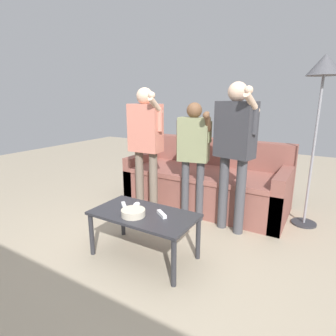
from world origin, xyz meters
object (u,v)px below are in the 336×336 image
at_px(couch, 207,183).
at_px(coffee_table, 144,219).
at_px(floor_lamp, 323,78).
at_px(player_left, 146,138).
at_px(player_center, 193,148).
at_px(game_remote_wand_near, 162,214).
at_px(game_remote_wand_far, 124,206).
at_px(player_right, 235,141).
at_px(snack_bowl, 133,213).
at_px(game_remote_nunchuk, 137,205).

bearing_deg(couch, coffee_table, -89.29).
relative_size(floor_lamp, player_left, 1.21).
relative_size(couch, player_center, 1.51).
distance_m(couch, game_remote_wand_near, 1.49).
relative_size(floor_lamp, game_remote_wand_far, 13.96).
relative_size(floor_lamp, player_right, 1.18).
bearing_deg(snack_bowl, game_remote_wand_near, 32.22).
xyz_separation_m(coffee_table, player_center, (0.02, 0.98, 0.51)).
distance_m(snack_bowl, game_remote_nunchuk, 0.20).
bearing_deg(coffee_table, game_remote_nunchuk, 149.41).
bearing_deg(player_left, coffee_table, -56.26).
distance_m(floor_lamp, player_center, 1.54).
xyz_separation_m(game_remote_nunchuk, player_right, (0.66, 0.85, 0.56)).
height_order(snack_bowl, game_remote_nunchuk, snack_bowl).
distance_m(coffee_table, snack_bowl, 0.14).
height_order(player_right, game_remote_wand_far, player_right).
bearing_deg(player_center, snack_bowl, -93.54).
distance_m(coffee_table, game_remote_nunchuk, 0.19).
bearing_deg(player_left, player_center, 16.33).
relative_size(couch, game_remote_nunchuk, 24.29).
bearing_deg(coffee_table, floor_lamp, 51.12).
bearing_deg(player_right, player_left, -173.41).
relative_size(couch, game_remote_wand_near, 14.61).
relative_size(player_right, game_remote_wand_far, 11.86).
xyz_separation_m(game_remote_nunchuk, game_remote_wand_near, (0.31, -0.04, -0.01)).
bearing_deg(coffee_table, game_remote_wand_near, 13.57).
bearing_deg(coffee_table, player_center, 88.70).
distance_m(couch, floor_lamp, 1.84).
relative_size(snack_bowl, player_center, 0.15).
bearing_deg(player_center, player_left, -163.67).
bearing_deg(game_remote_nunchuk, floor_lamp, 46.40).
bearing_deg(snack_bowl, player_center, 86.46).
xyz_separation_m(floor_lamp, player_left, (-1.78, -0.72, -0.67)).
bearing_deg(snack_bowl, floor_lamp, 51.81).
relative_size(player_center, game_remote_wand_far, 10.34).
relative_size(couch, player_left, 1.35).
bearing_deg(player_left, player_right, 6.59).
distance_m(floor_lamp, player_left, 2.03).
distance_m(player_right, game_remote_wand_far, 1.32).
distance_m(player_center, game_remote_wand_far, 1.09).
relative_size(coffee_table, floor_lamp, 0.50).
bearing_deg(game_remote_wand_near, game_remote_wand_far, -176.45).
relative_size(game_remote_nunchuk, player_center, 0.06).
relative_size(player_left, player_center, 1.12).
bearing_deg(player_left, game_remote_wand_near, -47.20).
xyz_separation_m(snack_bowl, player_right, (0.56, 1.03, 0.55)).
distance_m(snack_bowl, game_remote_wand_near, 0.26).
distance_m(player_center, player_right, 0.52).
relative_size(coffee_table, player_left, 0.61).
distance_m(couch, game_remote_wand_far, 1.52).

